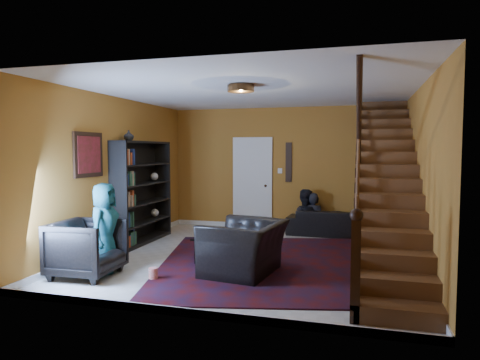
{
  "coord_description": "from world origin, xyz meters",
  "views": [
    {
      "loc": [
        1.73,
        -6.98,
        1.82
      ],
      "look_at": [
        -0.35,
        0.4,
        1.29
      ],
      "focal_mm": 32.0,
      "sensor_mm": 36.0,
      "label": 1
    }
  ],
  "objects_px": {
    "sofa": "(332,222)",
    "coffee_table": "(235,246)",
    "armchair_left": "(87,248)",
    "armchair_right": "(244,248)",
    "bookshelf": "(143,194)"
  },
  "relations": [
    {
      "from": "bookshelf",
      "to": "sofa",
      "type": "xyz_separation_m",
      "value": [
        3.57,
        1.7,
        -0.69
      ]
    },
    {
      "from": "armchair_left",
      "to": "coffee_table",
      "type": "distance_m",
      "value": 2.28
    },
    {
      "from": "sofa",
      "to": "armchair_left",
      "type": "distance_m",
      "value": 5.15
    },
    {
      "from": "armchair_right",
      "to": "coffee_table",
      "type": "xyz_separation_m",
      "value": [
        -0.31,
        0.6,
        -0.12
      ]
    },
    {
      "from": "sofa",
      "to": "coffee_table",
      "type": "bearing_deg",
      "value": 65.2
    },
    {
      "from": "bookshelf",
      "to": "sofa",
      "type": "height_order",
      "value": "bookshelf"
    },
    {
      "from": "sofa",
      "to": "armchair_left",
      "type": "height_order",
      "value": "armchair_left"
    },
    {
      "from": "sofa",
      "to": "armchair_left",
      "type": "xyz_separation_m",
      "value": [
        -3.22,
        -4.02,
        0.13
      ]
    },
    {
      "from": "armchair_left",
      "to": "coffee_table",
      "type": "height_order",
      "value": "armchair_left"
    },
    {
      "from": "armchair_left",
      "to": "armchair_right",
      "type": "height_order",
      "value": "armchair_left"
    },
    {
      "from": "bookshelf",
      "to": "armchair_right",
      "type": "distance_m",
      "value": 3.02
    },
    {
      "from": "bookshelf",
      "to": "armchair_right",
      "type": "xyz_separation_m",
      "value": [
        2.51,
        -1.58,
        -0.58
      ]
    },
    {
      "from": "sofa",
      "to": "coffee_table",
      "type": "distance_m",
      "value": 3.01
    },
    {
      "from": "sofa",
      "to": "armchair_right",
      "type": "xyz_separation_m",
      "value": [
        -1.06,
        -3.28,
        0.11
      ]
    },
    {
      "from": "armchair_right",
      "to": "coffee_table",
      "type": "height_order",
      "value": "armchair_right"
    }
  ]
}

